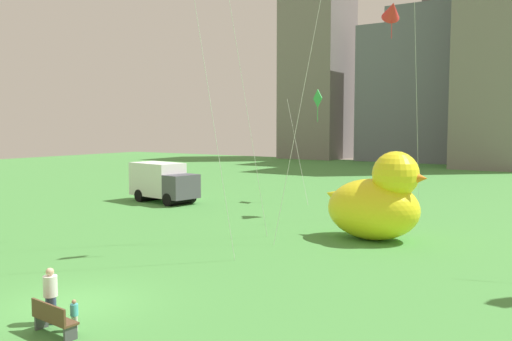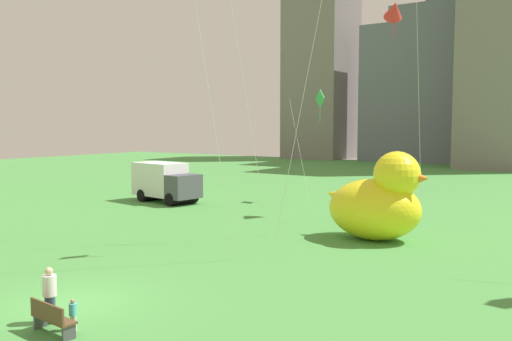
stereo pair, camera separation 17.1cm
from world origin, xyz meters
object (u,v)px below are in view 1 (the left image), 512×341
object	(u,v)px
person_adult	(51,293)
giant_inflatable_duck	(377,202)
kite_red	(392,11)
park_bench	(53,318)
kite_green	(317,102)
person_child	(74,314)
box_truck	(163,182)

from	to	relation	value
person_adult	giant_inflatable_duck	world-z (taller)	giant_inflatable_duck
person_adult	kite_red	distance (m)	26.07
park_bench	person_adult	world-z (taller)	person_adult
kite_green	kite_red	bearing A→B (deg)	-23.05
park_bench	kite_green	world-z (taller)	kite_green
kite_green	kite_red	distance (m)	8.81
giant_inflatable_duck	kite_red	distance (m)	13.28
person_child	giant_inflatable_duck	bearing A→B (deg)	80.41
kite_green	box_truck	bearing A→B (deg)	-143.99
person_adult	kite_red	xyz separation A→B (m)	(1.56, 23.25, 11.68)
person_child	box_truck	size ratio (longest dim) A/B	0.15
park_bench	person_adult	size ratio (longest dim) A/B	0.98
person_child	giant_inflatable_duck	world-z (taller)	giant_inflatable_duck
park_bench	person_child	world-z (taller)	park_bench
box_truck	kite_green	distance (m)	12.65
kite_green	kite_red	world-z (taller)	kite_red
giant_inflatable_duck	kite_red	bearing A→B (deg)	105.47
person_child	kite_red	distance (m)	26.20
park_bench	person_child	xyz separation A→B (m)	(0.22, 0.52, 0.01)
park_bench	kite_red	xyz separation A→B (m)	(0.77, 23.76, 12.09)
box_truck	person_adult	bearing A→B (deg)	-54.18
kite_green	giant_inflatable_duck	bearing A→B (deg)	-50.29
person_adult	person_child	size ratio (longest dim) A/B	1.83
park_bench	box_truck	xyz separation A→B (m)	(-14.80, 19.93, 0.96)
park_bench	kite_green	distance (m)	27.98
giant_inflatable_duck	box_truck	size ratio (longest dim) A/B	0.93
box_truck	kite_red	world-z (taller)	kite_red
park_bench	giant_inflatable_duck	xyz separation A→B (m)	(2.87, 16.19, 1.39)
kite_red	park_bench	bearing A→B (deg)	-91.85
park_bench	giant_inflatable_duck	size ratio (longest dim) A/B	0.30
kite_red	person_child	bearing A→B (deg)	-91.35
person_adult	box_truck	bearing A→B (deg)	125.82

